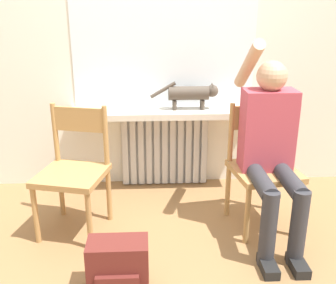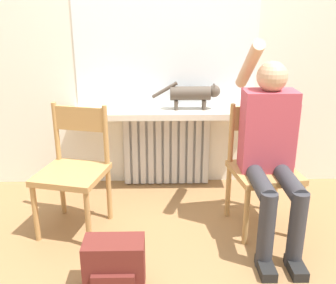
{
  "view_description": "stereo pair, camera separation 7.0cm",
  "coord_description": "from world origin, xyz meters",
  "px_view_note": "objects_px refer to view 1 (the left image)",
  "views": [
    {
      "loc": [
        -0.13,
        -2.0,
        1.51
      ],
      "look_at": [
        0.0,
        0.57,
        0.59
      ],
      "focal_mm": 42.0,
      "sensor_mm": 36.0,
      "label": 1
    },
    {
      "loc": [
        -0.06,
        -2.01,
        1.51
      ],
      "look_at": [
        0.0,
        0.57,
        0.59
      ],
      "focal_mm": 42.0,
      "sensor_mm": 36.0,
      "label": 2
    }
  ],
  "objects_px": {
    "person": "(271,145)",
    "backpack": "(118,266)",
    "chair_left": "(74,169)",
    "cat": "(192,93)",
    "chair_right": "(262,165)"
  },
  "relations": [
    {
      "from": "chair_right",
      "to": "cat",
      "type": "height_order",
      "value": "cat"
    },
    {
      "from": "chair_left",
      "to": "chair_right",
      "type": "height_order",
      "value": "same"
    },
    {
      "from": "chair_right",
      "to": "backpack",
      "type": "height_order",
      "value": "chair_right"
    },
    {
      "from": "cat",
      "to": "backpack",
      "type": "bearing_deg",
      "value": -112.75
    },
    {
      "from": "cat",
      "to": "backpack",
      "type": "xyz_separation_m",
      "value": [
        -0.53,
        -1.26,
        -0.68
      ]
    },
    {
      "from": "chair_right",
      "to": "backpack",
      "type": "bearing_deg",
      "value": -153.93
    },
    {
      "from": "backpack",
      "to": "cat",
      "type": "bearing_deg",
      "value": 67.25
    },
    {
      "from": "person",
      "to": "backpack",
      "type": "height_order",
      "value": "person"
    },
    {
      "from": "person",
      "to": "backpack",
      "type": "relative_size",
      "value": 3.97
    },
    {
      "from": "person",
      "to": "cat",
      "type": "xyz_separation_m",
      "value": [
        -0.44,
        0.72,
        0.18
      ]
    },
    {
      "from": "chair_left",
      "to": "person",
      "type": "xyz_separation_m",
      "value": [
        1.3,
        -0.13,
        0.2
      ]
    },
    {
      "from": "chair_left",
      "to": "cat",
      "type": "distance_m",
      "value": 1.11
    },
    {
      "from": "chair_left",
      "to": "person",
      "type": "distance_m",
      "value": 1.32
    },
    {
      "from": "chair_left",
      "to": "cat",
      "type": "height_order",
      "value": "cat"
    },
    {
      "from": "chair_left",
      "to": "cat",
      "type": "xyz_separation_m",
      "value": [
        0.86,
        0.6,
        0.38
      ]
    }
  ]
}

